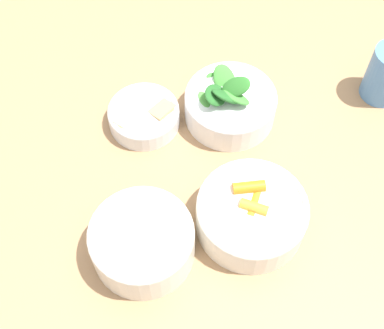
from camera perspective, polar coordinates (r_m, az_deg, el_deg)
The scene contains 6 objects.
ground_plane at distance 1.56m, azimuth -0.81°, elevation -14.52°, with size 10.00×10.00×0.00m, color #4C4238.
dining_table at distance 0.97m, azimuth -1.26°, elevation -3.25°, with size 1.30×0.89×0.74m.
bowl_carrots at distance 0.81m, azimuth 6.34°, elevation -5.29°, with size 0.17×0.17×0.07m.
bowl_greens at distance 0.92m, azimuth 4.04°, elevation 6.49°, with size 0.16×0.16×0.10m.
bowl_beans_hotdog at distance 0.79m, azimuth -5.30°, elevation -8.31°, with size 0.15×0.15×0.07m.
bowl_cookies at distance 0.92m, azimuth -5.16°, elevation 5.25°, with size 0.12×0.12×0.04m.
Camera 1 is at (-0.02, 0.47, 1.49)m, focal length 50.00 mm.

